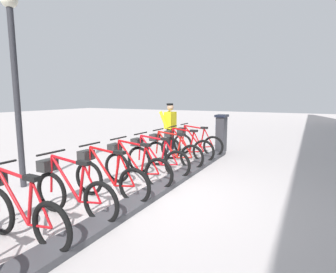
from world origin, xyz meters
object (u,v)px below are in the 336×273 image
at_px(bike_docked_0, 195,142).
at_px(bike_docked_3, 155,158).
at_px(bike_docked_1, 184,146).
at_px(bike_docked_4, 134,166).
at_px(payment_kiosk, 221,133).
at_px(lamp_post, 14,63).
at_px(bike_docked_2, 171,152).
at_px(bike_docked_7, 19,211).
at_px(bike_docked_6, 71,191).
at_px(worker_near_rack, 170,126).
at_px(bike_docked_5, 107,177).

height_order(bike_docked_0, bike_docked_3, same).
bearing_deg(bike_docked_1, bike_docked_4, 90.00).
bearing_deg(bike_docked_1, payment_kiosk, -107.65).
distance_m(bike_docked_1, lamp_post, 4.76).
relative_size(bike_docked_1, bike_docked_2, 1.00).
bearing_deg(bike_docked_7, bike_docked_6, -90.00).
bearing_deg(worker_near_rack, payment_kiosk, -148.68).
relative_size(payment_kiosk, bike_docked_0, 0.74).
xyz_separation_m(bike_docked_5, bike_docked_7, (0.00, 1.73, 0.00)).
bearing_deg(lamp_post, bike_docked_3, -135.40).
xyz_separation_m(bike_docked_5, bike_docked_6, (0.00, 0.87, 0.00)).
height_order(bike_docked_1, bike_docked_2, same).
relative_size(bike_docked_3, lamp_post, 0.44).
bearing_deg(bike_docked_3, bike_docked_1, -90.00).
bearing_deg(bike_docked_2, bike_docked_1, -90.00).
bearing_deg(payment_kiosk, worker_near_rack, 31.32).
height_order(bike_docked_3, bike_docked_6, same).
distance_m(bike_docked_0, bike_docked_7, 6.06).
bearing_deg(bike_docked_3, bike_docked_2, -90.00).
distance_m(bike_docked_1, bike_docked_4, 2.60).
bearing_deg(bike_docked_7, lamp_post, -35.52).
distance_m(bike_docked_2, bike_docked_5, 2.60).
relative_size(bike_docked_0, bike_docked_7, 1.00).
distance_m(payment_kiosk, bike_docked_2, 2.73).
height_order(bike_docked_2, lamp_post, lamp_post).
distance_m(bike_docked_5, bike_docked_7, 1.73).
bearing_deg(payment_kiosk, bike_docked_4, 82.59).
bearing_deg(bike_docked_2, payment_kiosk, -102.12).
bearing_deg(bike_docked_2, bike_docked_5, 90.00).
bearing_deg(bike_docked_5, lamp_post, 7.75).
xyz_separation_m(bike_docked_3, bike_docked_6, (0.00, 2.60, 0.00)).
xyz_separation_m(bike_docked_4, bike_docked_6, (0.00, 1.73, 0.00)).
height_order(payment_kiosk, bike_docked_6, payment_kiosk).
xyz_separation_m(bike_docked_6, bike_docked_7, (0.00, 0.87, 0.00)).
xyz_separation_m(bike_docked_0, bike_docked_4, (0.00, 3.46, 0.00)).
height_order(worker_near_rack, lamp_post, lamp_post).
xyz_separation_m(bike_docked_6, lamp_post, (2.04, -0.59, 2.13)).
distance_m(bike_docked_3, lamp_post, 3.56).
xyz_separation_m(bike_docked_2, lamp_post, (2.04, 2.87, 2.13)).
relative_size(bike_docked_1, bike_docked_4, 1.00).
distance_m(bike_docked_4, bike_docked_5, 0.87).
bearing_deg(bike_docked_4, bike_docked_2, -90.00).
distance_m(bike_docked_6, bike_docked_7, 0.87).
height_order(bike_docked_1, lamp_post, lamp_post).
distance_m(bike_docked_3, bike_docked_5, 1.73).
distance_m(bike_docked_0, bike_docked_1, 0.87).
relative_size(bike_docked_3, bike_docked_7, 1.00).
bearing_deg(bike_docked_7, bike_docked_4, -90.00).
bearing_deg(payment_kiosk, bike_docked_7, 85.33).
distance_m(bike_docked_6, worker_near_rack, 5.32).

